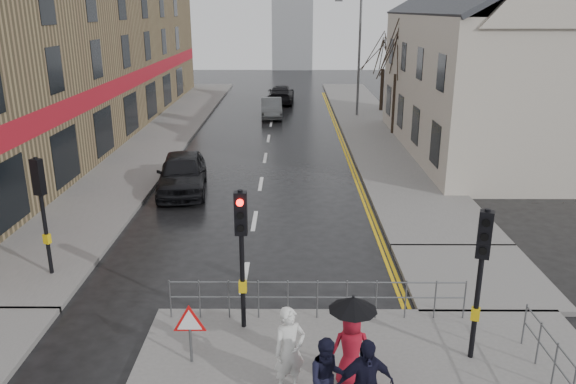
{
  "coord_description": "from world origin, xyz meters",
  "views": [
    {
      "loc": [
        1.3,
        -11.43,
        7.3
      ],
      "look_at": [
        1.22,
        5.49,
        1.76
      ],
      "focal_mm": 35.0,
      "sensor_mm": 36.0,
      "label": 1
    }
  ],
  "objects_px": {
    "pedestrian_with_umbrella": "(352,335)",
    "car_parked": "(182,173)",
    "pedestrian_a": "(289,351)",
    "pedestrian_b": "(328,379)",
    "car_mid": "(272,108)"
  },
  "relations": [
    {
      "from": "pedestrian_a",
      "to": "car_mid",
      "type": "xyz_separation_m",
      "value": [
        -1.32,
        29.88,
        -0.37
      ]
    },
    {
      "from": "pedestrian_with_umbrella",
      "to": "car_parked",
      "type": "bearing_deg",
      "value": 114.05
    },
    {
      "from": "pedestrian_with_umbrella",
      "to": "car_parked",
      "type": "relative_size",
      "value": 0.4
    },
    {
      "from": "pedestrian_with_umbrella",
      "to": "car_mid",
      "type": "height_order",
      "value": "pedestrian_with_umbrella"
    },
    {
      "from": "pedestrian_with_umbrella",
      "to": "car_parked",
      "type": "height_order",
      "value": "pedestrian_with_umbrella"
    },
    {
      "from": "pedestrian_a",
      "to": "car_mid",
      "type": "height_order",
      "value": "pedestrian_a"
    },
    {
      "from": "pedestrian_with_umbrella",
      "to": "pedestrian_b",
      "type": "bearing_deg",
      "value": -117.72
    },
    {
      "from": "pedestrian_a",
      "to": "pedestrian_b",
      "type": "relative_size",
      "value": 1.12
    },
    {
      "from": "pedestrian_b",
      "to": "pedestrian_with_umbrella",
      "type": "xyz_separation_m",
      "value": [
        0.53,
        1.0,
        0.28
      ]
    },
    {
      "from": "car_parked",
      "to": "car_mid",
      "type": "xyz_separation_m",
      "value": [
        3.17,
        16.84,
        -0.15
      ]
    },
    {
      "from": "car_parked",
      "to": "pedestrian_a",
      "type": "bearing_deg",
      "value": -77.84
    },
    {
      "from": "pedestrian_a",
      "to": "pedestrian_b",
      "type": "distance_m",
      "value": 1.02
    },
    {
      "from": "pedestrian_a",
      "to": "pedestrian_with_umbrella",
      "type": "bearing_deg",
      "value": -14.0
    },
    {
      "from": "pedestrian_a",
      "to": "car_parked",
      "type": "relative_size",
      "value": 0.38
    },
    {
      "from": "pedestrian_with_umbrella",
      "to": "car_mid",
      "type": "bearing_deg",
      "value": 94.9
    }
  ]
}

